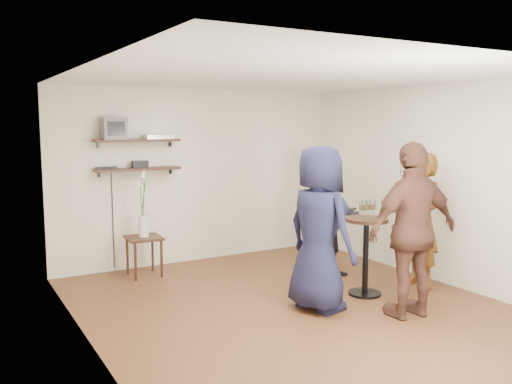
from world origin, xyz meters
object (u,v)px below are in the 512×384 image
person_plaid (421,221)px  person_dark (333,219)px  dvd_deck (158,137)px  side_table (144,243)px  person_brown (413,230)px  person_navy (319,229)px  crt_monitor (113,129)px  radio (140,164)px  drinks_table (366,246)px

person_plaid → person_dark: 1.16m
dvd_deck → person_plaid: 3.77m
dvd_deck → side_table: size_ratio=0.73×
person_plaid → side_table: bearing=-120.3°
side_table → person_brown: person_brown is taller
person_navy → dvd_deck: bearing=9.5°
side_table → person_plaid: 3.70m
crt_monitor → radio: (0.36, 0.00, -0.50)m
crt_monitor → person_dark: crt_monitor is taller
crt_monitor → person_plaid: 4.25m
radio → person_brown: (1.92, -3.30, -0.57)m
crt_monitor → person_brown: bearing=-55.4°
drinks_table → person_navy: size_ratio=0.51×
person_navy → crt_monitor: bearing=21.0°
crt_monitor → side_table: (0.28, -0.32, -1.56)m
crt_monitor → side_table: size_ratio=0.58×
side_table → person_navy: 2.66m
person_navy → drinks_table: bearing=-90.0°
crt_monitor → radio: crt_monitor is taller
side_table → radio: bearing=76.1°
crt_monitor → person_dark: 3.22m
person_plaid → person_navy: 1.62m
person_plaid → person_navy: bearing=-81.3°
person_navy → person_brown: (0.74, -0.68, 0.02)m
drinks_table → person_plaid: bearing=-8.0°
dvd_deck → side_table: dvd_deck is taller
drinks_table → person_plaid: size_ratio=0.55×
person_plaid → person_dark: (-0.69, 0.92, -0.06)m
drinks_table → person_plaid: 0.86m
dvd_deck → person_plaid: dvd_deck is taller
crt_monitor → side_table: 1.62m
radio → person_brown: 3.86m
side_table → person_dark: person_dark is taller
dvd_deck → person_dark: bearing=-42.3°
person_navy → person_brown: size_ratio=0.98×
person_plaid → radio: bearing=-124.8°
side_table → person_plaid: (2.88, -2.28, 0.40)m
person_navy → radio: bearing=14.8°
radio → side_table: radio is taller
crt_monitor → person_plaid: bearing=-39.4°
crt_monitor → radio: bearing=0.0°
crt_monitor → dvd_deck: (0.64, 0.00, -0.12)m
dvd_deck → person_navy: (0.91, -2.62, -0.97)m
person_brown → person_plaid: bearing=-136.5°
person_brown → drinks_table: bearing=-90.0°
person_plaid → person_brown: size_ratio=0.91×
radio → person_plaid: size_ratio=0.13×
drinks_table → person_navy: (-0.81, -0.14, 0.32)m
side_table → drinks_table: 3.00m
radio → side_table: size_ratio=0.40×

